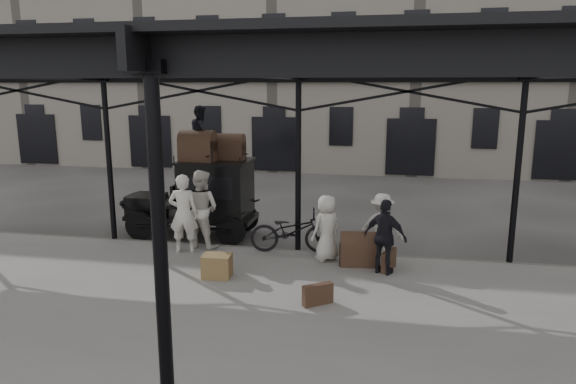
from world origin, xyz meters
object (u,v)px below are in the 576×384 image
bicycle (292,231)px  porter_official (385,237)px  porter_left (184,214)px  taxi (206,194)px  steamer_trunk_roof_near (198,148)px  steamer_trunk_platform (360,251)px

bicycle → porter_official: bearing=-124.1°
porter_official → bicycle: (-2.26, 1.08, -0.29)m
porter_left → porter_official: bearing=165.2°
taxi → porter_left: bearing=-86.8°
steamer_trunk_roof_near → taxi: bearing=75.4°
taxi → steamer_trunk_platform: 4.86m
steamer_trunk_platform → porter_left: bearing=172.3°
bicycle → steamer_trunk_platform: size_ratio=2.31×
taxi → porter_left: (0.10, -1.88, -0.08)m
porter_official → steamer_trunk_platform: 0.90m
porter_left → bicycle: porter_left is taller
steamer_trunk_roof_near → steamer_trunk_platform: (4.47, -1.73, -2.05)m
taxi → bicycle: 3.06m
porter_official → steamer_trunk_roof_near: steamer_trunk_roof_near is taller
porter_official → bicycle: size_ratio=0.81×
taxi → steamer_trunk_platform: taxi is taller
taxi → steamer_trunk_platform: size_ratio=4.15×
steamer_trunk_roof_near → porter_official: bearing=-20.3°
taxi → porter_left: size_ratio=1.87×
porter_left → steamer_trunk_roof_near: steamer_trunk_roof_near is taller
bicycle → steamer_trunk_roof_near: size_ratio=2.15×
bicycle → steamer_trunk_platform: bicycle is taller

